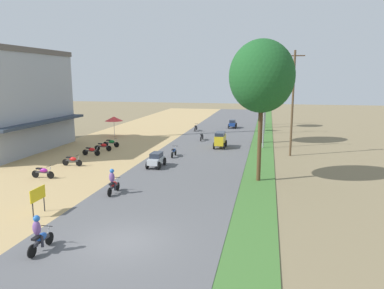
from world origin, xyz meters
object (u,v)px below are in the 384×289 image
(parked_motorbike_second, at_px, (72,160))
(streetlamp_far, at_px, (266,95))
(parked_motorbike_third, at_px, (91,150))
(median_tree_third, at_px, (265,80))
(median_tree_second, at_px, (263,81))
(vendor_umbrella, at_px, (114,119))
(median_tree_nearest, at_px, (262,76))
(parked_motorbike_nearest, at_px, (43,172))
(parked_motorbike_fourth, at_px, (103,146))
(utility_pole_near, at_px, (293,102))
(streetlamp_mid, at_px, (265,101))
(street_signboard, at_px, (38,196))
(motorbike_ahead_third, at_px, (174,151))
(motorbike_ahead_fourth, at_px, (202,136))
(motorbike_foreground_rider, at_px, (39,234))
(car_sedan_silver, at_px, (156,159))
(car_sedan_blue, at_px, (233,123))
(car_van_yellow, at_px, (220,139))
(parked_motorbike_fifth, at_px, (111,142))
(motorbike_ahead_second, at_px, (113,182))
(motorbike_ahead_fifth, at_px, (196,127))
(streetlamp_near, at_px, (264,102))

(parked_motorbike_second, height_order, streetlamp_far, streetlamp_far)
(parked_motorbike_third, relative_size, median_tree_third, 0.21)
(median_tree_second, bearing_deg, vendor_umbrella, 178.47)
(median_tree_nearest, bearing_deg, parked_motorbike_nearest, -170.19)
(parked_motorbike_fourth, height_order, median_tree_second, median_tree_second)
(utility_pole_near, bearing_deg, streetlamp_mid, 100.98)
(median_tree_second, height_order, utility_pole_near, utility_pole_near)
(street_signboard, relative_size, motorbike_ahead_third, 0.83)
(median_tree_second, distance_m, median_tree_third, 13.10)
(parked_motorbike_third, xyz_separation_m, motorbike_ahead_fourth, (8.74, 10.45, 0.02))
(median_tree_second, height_order, median_tree_third, median_tree_second)
(street_signboard, height_order, motorbike_foreground_rider, motorbike_foreground_rider)
(car_sedan_silver, bearing_deg, median_tree_third, 72.60)
(median_tree_third, relative_size, streetlamp_far, 1.05)
(median_tree_nearest, distance_m, car_sedan_blue, 28.26)
(car_van_yellow, bearing_deg, median_tree_nearest, -69.74)
(parked_motorbike_fifth, relative_size, car_sedan_blue, 0.80)
(median_tree_second, bearing_deg, parked_motorbike_second, -136.22)
(parked_motorbike_second, height_order, car_sedan_blue, car_sedan_blue)
(car_van_yellow, relative_size, motorbike_ahead_fourth, 1.34)
(median_tree_nearest, xyz_separation_m, streetlamp_mid, (0.10, 22.90, -3.17))
(parked_motorbike_nearest, height_order, street_signboard, street_signboard)
(parked_motorbike_fourth, height_order, car_sedan_blue, car_sedan_blue)
(streetlamp_far, relative_size, car_van_yellow, 3.30)
(parked_motorbike_fifth, relative_size, car_sedan_silver, 0.80)
(parked_motorbike_nearest, distance_m, motorbike_ahead_second, 6.98)
(parked_motorbike_third, distance_m, streetlamp_mid, 23.92)
(streetlamp_far, bearing_deg, parked_motorbike_fourth, -122.67)
(streetlamp_far, xyz_separation_m, motorbike_ahead_fifth, (-9.24, -9.01, -4.06))
(parked_motorbike_fourth, xyz_separation_m, parked_motorbike_fifth, (-0.07, 2.10, 0.00))
(parked_motorbike_fifth, relative_size, motorbike_foreground_rider, 1.00)
(vendor_umbrella, distance_m, streetlamp_far, 24.27)
(utility_pole_near, distance_m, motorbike_foreground_rider, 25.55)
(motorbike_ahead_second, bearing_deg, motorbike_ahead_fifth, 90.42)
(parked_motorbike_fifth, distance_m, street_signboard, 19.40)
(parked_motorbike_second, relative_size, motorbike_ahead_fifth, 1.00)
(streetlamp_near, bearing_deg, parked_motorbike_second, -143.54)
(streetlamp_near, bearing_deg, streetlamp_far, 90.00)
(parked_motorbike_nearest, distance_m, parked_motorbike_fifth, 12.42)
(utility_pole_near, height_order, motorbike_ahead_second, utility_pole_near)
(median_tree_nearest, height_order, median_tree_second, median_tree_nearest)
(parked_motorbike_fifth, xyz_separation_m, car_sedan_silver, (7.30, -7.48, 0.19))
(streetlamp_near, bearing_deg, motorbike_ahead_fourth, 156.01)
(parked_motorbike_second, distance_m, median_tree_second, 21.98)
(car_sedan_silver, bearing_deg, streetlamp_far, 74.17)
(vendor_umbrella, bearing_deg, utility_pole_near, -18.23)
(vendor_umbrella, distance_m, motorbike_ahead_fifth, 11.44)
(parked_motorbike_nearest, height_order, parked_motorbike_third, same)
(parked_motorbike_fourth, bearing_deg, median_tree_nearest, -26.11)
(parked_motorbike_nearest, distance_m, street_signboard, 7.69)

